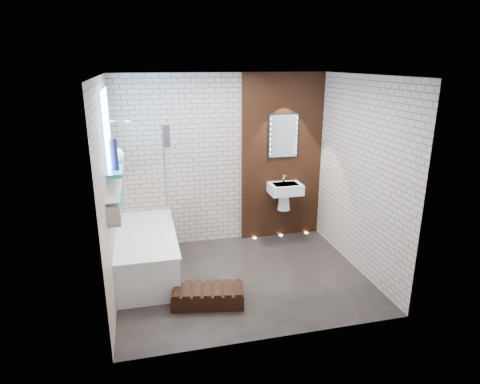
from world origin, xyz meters
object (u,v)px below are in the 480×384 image
object	(u,v)px
led_mirror	(283,136)
walnut_step	(208,297)
bath_screen	(167,172)
washbasin	(285,192)
bathtub	(146,253)

from	to	relation	value
led_mirror	walnut_step	size ratio (longest dim) A/B	0.84
bath_screen	walnut_step	bearing A→B (deg)	-77.07
washbasin	walnut_step	xyz separation A→B (m)	(-1.50, -1.58, -0.70)
walnut_step	bathtub	bearing A→B (deg)	125.28
bathtub	bath_screen	world-z (taller)	bath_screen
bath_screen	led_mirror	xyz separation A→B (m)	(1.82, 0.34, 0.37)
led_mirror	walnut_step	xyz separation A→B (m)	(-1.50, -1.74, -1.56)
bath_screen	walnut_step	distance (m)	1.86
bath_screen	bathtub	bearing A→B (deg)	-128.90
bathtub	led_mirror	xyz separation A→B (m)	(2.17, 0.78, 1.36)
bathtub	walnut_step	xyz separation A→B (m)	(0.68, -0.95, -0.20)
washbasin	led_mirror	bearing A→B (deg)	90.00
led_mirror	washbasin	bearing A→B (deg)	-90.00
bath_screen	washbasin	world-z (taller)	bath_screen
bath_screen	led_mirror	world-z (taller)	led_mirror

